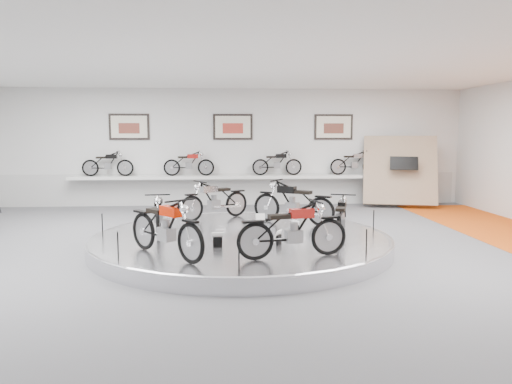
{
  "coord_description": "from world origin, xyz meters",
  "views": [
    {
      "loc": [
        -0.43,
        -10.26,
        2.5
      ],
      "look_at": [
        0.34,
        0.6,
        1.2
      ],
      "focal_mm": 35.0,
      "sensor_mm": 36.0,
      "label": 1
    }
  ],
  "objects": [
    {
      "name": "dado_band",
      "position": [
        0.0,
        6.98,
        0.55
      ],
      "size": [
        15.68,
        0.04,
        1.1
      ],
      "primitive_type": "cube",
      "color": "#BCBCBA",
      "rests_on": "floor"
    },
    {
      "name": "ceiling",
      "position": [
        0.0,
        0.0,
        4.0
      ],
      "size": [
        16.0,
        16.0,
        0.0
      ],
      "primitive_type": "plane",
      "rotation": [
        3.14,
        0.0,
        0.0
      ],
      "color": "white",
      "rests_on": "wall_back"
    },
    {
      "name": "bike_e",
      "position": [
        0.83,
        -1.7,
        0.81
      ],
      "size": [
        1.81,
        0.95,
        1.02
      ],
      "primitive_type": null,
      "rotation": [
        0.0,
        0.0,
        6.49
      ],
      "color": "maroon",
      "rests_on": "display_platform"
    },
    {
      "name": "wall_back",
      "position": [
        0.0,
        7.0,
        2.0
      ],
      "size": [
        16.0,
        0.0,
        16.0
      ],
      "primitive_type": "plane",
      "rotation": [
        1.57,
        0.0,
        0.0
      ],
      "color": "silver",
      "rests_on": "floor"
    },
    {
      "name": "bike_f",
      "position": [
        2.05,
        -0.27,
        0.76
      ],
      "size": [
        1.01,
        1.64,
        0.91
      ],
      "primitive_type": null,
      "rotation": [
        0.0,
        0.0,
        7.53
      ],
      "color": "black",
      "rests_on": "display_platform"
    },
    {
      "name": "shelf_bike_b",
      "position": [
        -1.5,
        6.7,
        1.42
      ],
      "size": [
        1.22,
        0.43,
        0.73
      ],
      "primitive_type": null,
      "color": "maroon",
      "rests_on": "shelf"
    },
    {
      "name": "shelf",
      "position": [
        0.0,
        6.7,
        1.0
      ],
      "size": [
        11.0,
        0.55,
        0.1
      ],
      "primitive_type": "cube",
      "color": "silver",
      "rests_on": "wall_back"
    },
    {
      "name": "bike_a",
      "position": [
        1.31,
        1.58,
        0.83
      ],
      "size": [
        1.87,
        1.53,
        1.07
      ],
      "primitive_type": null,
      "rotation": [
        0.0,
        0.0,
        2.56
      ],
      "color": "black",
      "rests_on": "display_platform"
    },
    {
      "name": "platform_rim",
      "position": [
        0.0,
        0.3,
        0.27
      ],
      "size": [
        6.4,
        6.4,
        0.1
      ],
      "primitive_type": "torus",
      "color": "#B2B2BA",
      "rests_on": "display_platform"
    },
    {
      "name": "bike_d",
      "position": [
        -1.42,
        -1.44,
        0.84
      ],
      "size": [
        1.68,
        1.81,
        1.08
      ],
      "primitive_type": null,
      "rotation": [
        0.0,
        0.0,
        5.42
      ],
      "color": "#B11800",
      "rests_on": "display_platform"
    },
    {
      "name": "shelf_bike_c",
      "position": [
        1.5,
        6.7,
        1.42
      ],
      "size": [
        1.22,
        0.43,
        0.73
      ],
      "primitive_type": null,
      "color": "black",
      "rests_on": "shelf"
    },
    {
      "name": "display_panel",
      "position": [
        5.6,
        6.1,
        1.25
      ],
      "size": [
        2.56,
        1.52,
        2.3
      ],
      "primitive_type": "cube",
      "rotation": [
        -0.35,
        0.0,
        -0.26
      ],
      "color": "#9C8066",
      "rests_on": "floor"
    },
    {
      "name": "floor",
      "position": [
        0.0,
        0.0,
        0.0
      ],
      "size": [
        16.0,
        16.0,
        0.0
      ],
      "primitive_type": "plane",
      "color": "#555557",
      "rests_on": "ground"
    },
    {
      "name": "poster_center",
      "position": [
        0.0,
        6.96,
        2.7
      ],
      "size": [
        1.35,
        0.06,
        0.88
      ],
      "primitive_type": "cube",
      "color": "silver",
      "rests_on": "wall_back"
    },
    {
      "name": "poster_left",
      "position": [
        -3.5,
        6.96,
        2.7
      ],
      "size": [
        1.35,
        0.06,
        0.88
      ],
      "primitive_type": "cube",
      "color": "silver",
      "rests_on": "wall_back"
    },
    {
      "name": "wall_front",
      "position": [
        0.0,
        -7.0,
        2.0
      ],
      "size": [
        16.0,
        0.0,
        16.0
      ],
      "primitive_type": "plane",
      "rotation": [
        -1.57,
        0.0,
        0.0
      ],
      "color": "silver",
      "rests_on": "floor"
    },
    {
      "name": "shelf_bike_a",
      "position": [
        -4.2,
        6.7,
        1.42
      ],
      "size": [
        1.22,
        0.43,
        0.73
      ],
      "primitive_type": null,
      "color": "black",
      "rests_on": "shelf"
    },
    {
      "name": "bike_c",
      "position": [
        -1.81,
        0.71,
        0.76
      ],
      "size": [
        0.7,
        1.6,
        0.91
      ],
      "primitive_type": null,
      "rotation": [
        0.0,
        0.0,
        4.81
      ],
      "color": "black",
      "rests_on": "display_platform"
    },
    {
      "name": "poster_right",
      "position": [
        3.5,
        6.96,
        2.7
      ],
      "size": [
        1.35,
        0.06,
        0.88
      ],
      "primitive_type": "cube",
      "color": "silver",
      "rests_on": "wall_back"
    },
    {
      "name": "bike_b",
      "position": [
        -0.59,
        2.38,
        0.8
      ],
      "size": [
        1.76,
        1.46,
        1.01
      ],
      "primitive_type": null,
      "rotation": [
        0.0,
        0.0,
        3.73
      ],
      "color": "#9F9FA3",
      "rests_on": "display_platform"
    },
    {
      "name": "display_platform",
      "position": [
        0.0,
        0.3,
        0.15
      ],
      "size": [
        6.4,
        6.4,
        0.3
      ],
      "primitive_type": "cylinder",
      "color": "silver",
      "rests_on": "floor"
    },
    {
      "name": "shelf_bike_d",
      "position": [
        4.2,
        6.7,
        1.42
      ],
      "size": [
        1.22,
        0.43,
        0.73
      ],
      "primitive_type": null,
      "color": "#9F9FA3",
      "rests_on": "shelf"
    }
  ]
}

